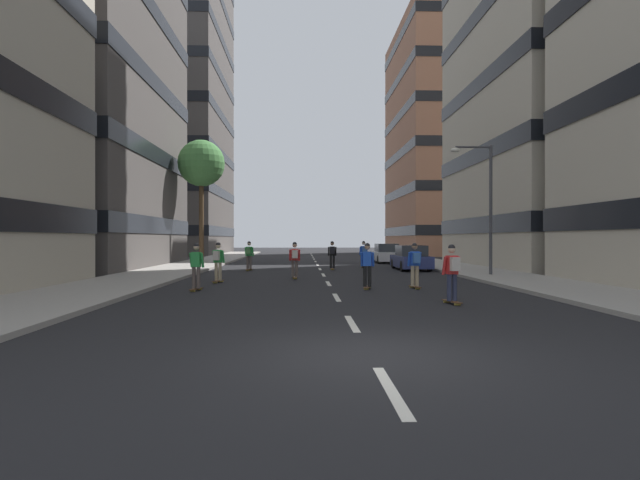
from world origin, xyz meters
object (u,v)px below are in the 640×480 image
(skater_0, at_px, (452,270))
(skater_2, at_px, (415,263))
(skater_1, at_px, (295,258))
(skater_7, at_px, (249,254))
(parked_car_mid, at_px, (386,254))
(skater_8, at_px, (196,264))
(street_tree_near, at_px, (201,164))
(skater_4, at_px, (367,263))
(skater_6, at_px, (364,253))
(skater_5, at_px, (332,253))
(skater_3, at_px, (218,260))
(parked_car_near, at_px, (411,259))
(streetlamp_right, at_px, (484,195))

(skater_0, xyz_separation_m, skater_2, (-0.07, 4.54, 0.00))
(skater_1, xyz_separation_m, skater_7, (-2.84, 6.04, 0.00))
(parked_car_mid, height_order, skater_0, skater_0)
(skater_8, bearing_deg, skater_2, 3.56)
(street_tree_near, relative_size, skater_4, 5.21)
(skater_1, relative_size, skater_6, 1.00)
(skater_5, relative_size, skater_8, 1.00)
(skater_0, xyz_separation_m, skater_3, (-8.15, 7.37, 0.00))
(skater_1, distance_m, skater_5, 7.09)
(skater_4, height_order, skater_6, same)
(parked_car_near, distance_m, skater_3, 13.36)
(skater_1, bearing_deg, skater_7, 115.20)
(parked_car_near, height_order, skater_5, skater_5)
(skater_2, height_order, skater_8, same)
(parked_car_mid, bearing_deg, skater_6, -111.05)
(street_tree_near, distance_m, skater_0, 27.09)
(parked_car_near, relative_size, skater_7, 2.47)
(street_tree_near, relative_size, skater_0, 5.21)
(streetlamp_right, relative_size, skater_2, 3.65)
(skater_1, bearing_deg, skater_8, -123.67)
(parked_car_mid, xyz_separation_m, skater_0, (-2.26, -24.67, 0.32))
(skater_3, distance_m, skater_7, 8.08)
(skater_6, bearing_deg, street_tree_near, 154.38)
(parked_car_near, bearing_deg, skater_3, -141.18)
(streetlamp_right, bearing_deg, skater_8, -155.13)
(parked_car_near, distance_m, skater_2, 11.45)
(parked_car_mid, xyz_separation_m, skater_5, (-4.83, -8.56, 0.32))
(skater_4, height_order, skater_8, same)
(streetlamp_right, relative_size, skater_3, 3.65)
(parked_car_near, relative_size, skater_5, 2.47)
(skater_8, bearing_deg, skater_4, 3.90)
(skater_0, relative_size, skater_6, 1.00)
(parked_car_near, bearing_deg, street_tree_near, 152.06)
(skater_6, bearing_deg, skater_0, -88.69)
(streetlamp_right, bearing_deg, parked_car_near, 113.17)
(skater_0, bearing_deg, skater_4, 113.52)
(skater_3, distance_m, skater_5, 10.37)
(skater_7, bearing_deg, skater_3, -93.57)
(skater_2, xyz_separation_m, skater_6, (-0.34, 13.22, 0.00))
(parked_car_mid, bearing_deg, skater_4, -101.73)
(streetlamp_right, distance_m, skater_6, 9.72)
(street_tree_near, height_order, skater_8, street_tree_near)
(parked_car_mid, bearing_deg, streetlamp_right, -80.56)
(skater_6, bearing_deg, skater_1, -117.76)
(skater_2, bearing_deg, skater_4, -177.65)
(skater_0, bearing_deg, skater_5, 99.07)
(parked_car_near, height_order, streetlamp_right, streetlamp_right)
(parked_car_near, distance_m, parked_car_mid, 8.93)
(skater_4, relative_size, skater_5, 1.00)
(parked_car_mid, relative_size, skater_3, 2.47)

